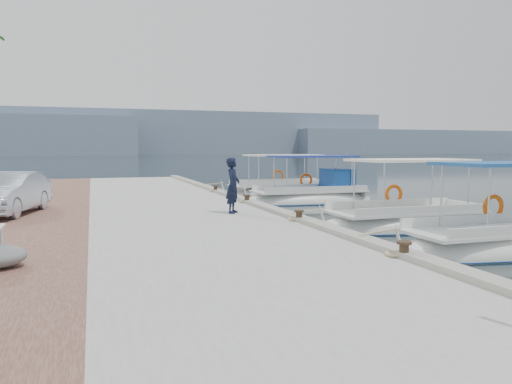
{
  "coord_description": "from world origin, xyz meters",
  "views": [
    {
      "loc": [
        -5.89,
        -11.4,
        2.56
      ],
      "look_at": [
        -1.0,
        3.42,
        1.2
      ],
      "focal_mm": 35.0,
      "sensor_mm": 36.0,
      "label": 1
    }
  ],
  "objects_px": {
    "fisherman": "(233,185)",
    "fishing_caique_c": "(405,224)",
    "parked_car": "(9,193)",
    "fishing_caique_e": "(280,193)",
    "fishing_caique_d": "(311,198)"
  },
  "relations": [
    {
      "from": "fisherman",
      "to": "fishing_caique_c",
      "type": "bearing_deg",
      "value": -77.4
    },
    {
      "from": "parked_car",
      "to": "fisherman",
      "type": "bearing_deg",
      "value": -3.06
    },
    {
      "from": "fishing_caique_c",
      "to": "fishing_caique_e",
      "type": "height_order",
      "value": "same"
    },
    {
      "from": "fishing_caique_c",
      "to": "parked_car",
      "type": "height_order",
      "value": "fishing_caique_c"
    },
    {
      "from": "fisherman",
      "to": "parked_car",
      "type": "height_order",
      "value": "fisherman"
    },
    {
      "from": "fishing_caique_c",
      "to": "fisherman",
      "type": "relative_size",
      "value": 3.45
    },
    {
      "from": "fishing_caique_d",
      "to": "parked_car",
      "type": "xyz_separation_m",
      "value": [
        -12.38,
        -4.32,
        0.97
      ]
    },
    {
      "from": "fisherman",
      "to": "fishing_caique_d",
      "type": "bearing_deg",
      "value": -11.51
    },
    {
      "from": "fishing_caique_e",
      "to": "parked_car",
      "type": "xyz_separation_m",
      "value": [
        -12.38,
        -8.5,
        1.04
      ]
    },
    {
      "from": "fishing_caique_e",
      "to": "parked_car",
      "type": "distance_m",
      "value": 15.06
    },
    {
      "from": "fishing_caique_d",
      "to": "fisherman",
      "type": "bearing_deg",
      "value": -131.81
    },
    {
      "from": "fishing_caique_e",
      "to": "fishing_caique_c",
      "type": "bearing_deg",
      "value": -91.61
    },
    {
      "from": "fisherman",
      "to": "parked_car",
      "type": "xyz_separation_m",
      "value": [
        -6.77,
        1.96,
        -0.22
      ]
    },
    {
      "from": "fishing_caique_c",
      "to": "parked_car",
      "type": "xyz_separation_m",
      "value": [
        -12.04,
        3.64,
        1.04
      ]
    },
    {
      "from": "fishing_caique_c",
      "to": "parked_car",
      "type": "bearing_deg",
      "value": 163.18
    }
  ]
}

